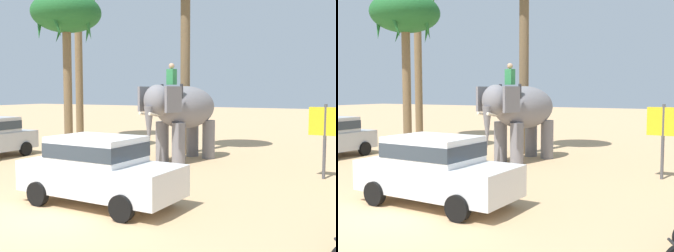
% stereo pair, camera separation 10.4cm
% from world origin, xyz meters
% --- Properties ---
extents(ground_plane, '(120.00, 120.00, 0.00)m').
position_xyz_m(ground_plane, '(0.00, 0.00, 0.00)').
color(ground_plane, tan).
extents(car_sedan_foreground, '(4.16, 1.99, 1.70)m').
position_xyz_m(car_sedan_foreground, '(0.56, 1.38, 0.93)').
color(car_sedan_foreground, white).
rests_on(car_sedan_foreground, ground).
extents(elephant_with_mahout, '(2.45, 4.02, 3.88)m').
position_xyz_m(elephant_with_mahout, '(-0.50, 8.16, 1.99)').
color(elephant_with_mahout, slate).
rests_on(elephant_with_mahout, ground).
extents(palm_tree_left_of_road, '(3.20, 3.20, 7.29)m').
position_xyz_m(palm_tree_left_of_road, '(-6.43, 8.16, 6.21)').
color(palm_tree_left_of_road, brown).
rests_on(palm_tree_left_of_road, ground).
extents(signboard_yellow, '(1.00, 0.10, 2.40)m').
position_xyz_m(signboard_yellow, '(5.06, 7.17, 1.69)').
color(signboard_yellow, '#4C4C51').
rests_on(signboard_yellow, ground).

